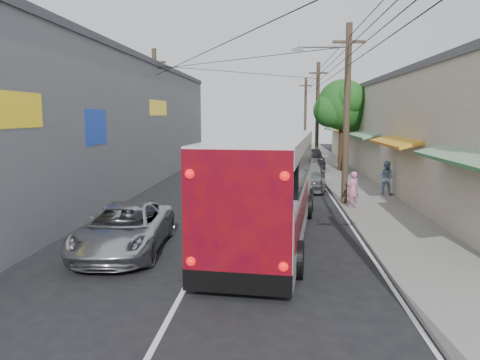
% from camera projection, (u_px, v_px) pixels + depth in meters
% --- Properties ---
extents(ground, '(120.00, 120.00, 0.00)m').
position_uv_depth(ground, '(160.00, 335.00, 8.71)').
color(ground, black).
rests_on(ground, ground).
extents(sidewalk, '(3.00, 80.00, 0.12)m').
position_uv_depth(sidewalk, '(349.00, 183.00, 27.95)').
color(sidewalk, slate).
rests_on(sidewalk, ground).
extents(building_right, '(7.09, 40.00, 6.25)m').
position_uv_depth(building_right, '(419.00, 130.00, 29.16)').
color(building_right, beige).
rests_on(building_right, ground).
extents(building_left, '(7.20, 36.00, 7.25)m').
position_uv_depth(building_left, '(90.00, 122.00, 26.63)').
color(building_left, gray).
rests_on(building_left, ground).
extents(utility_poles, '(11.80, 45.28, 8.00)m').
position_uv_depth(utility_poles, '(293.00, 114.00, 27.97)').
color(utility_poles, '#473828').
rests_on(utility_poles, ground).
extents(street_tree, '(4.40, 4.00, 6.60)m').
position_uv_depth(street_tree, '(344.00, 107.00, 33.23)').
color(street_tree, '#3F2B19').
rests_on(street_tree, ground).
extents(coach_bus, '(3.68, 11.94, 3.39)m').
position_uv_depth(coach_bus, '(270.00, 184.00, 15.76)').
color(coach_bus, silver).
rests_on(coach_bus, ground).
extents(jeepney, '(2.64, 5.20, 1.41)m').
position_uv_depth(jeepney, '(124.00, 229.00, 13.92)').
color(jeepney, '#B8B7BF').
rests_on(jeepney, ground).
extents(parked_suv, '(2.66, 5.47, 1.53)m').
position_uv_depth(parked_suv, '(306.00, 175.00, 26.06)').
color(parked_suv, gray).
rests_on(parked_suv, ground).
extents(parked_car_mid, '(2.23, 4.39, 1.43)m').
position_uv_depth(parked_car_mid, '(310.00, 162.00, 33.93)').
color(parked_car_mid, '#232428').
rests_on(parked_car_mid, ground).
extents(parked_car_far, '(2.09, 4.80, 1.53)m').
position_uv_depth(parked_car_far, '(309.00, 159.00, 35.29)').
color(parked_car_far, black).
rests_on(parked_car_far, ground).
extents(pedestrian_near, '(0.68, 0.58, 1.57)m').
position_uv_depth(pedestrian_near, '(353.00, 190.00, 19.95)').
color(pedestrian_near, '#CE6D99').
rests_on(pedestrian_near, sidewalk).
extents(pedestrian_far, '(1.04, 0.97, 1.69)m').
position_uv_depth(pedestrian_far, '(386.00, 178.00, 23.33)').
color(pedestrian_far, '#91ACD4').
rests_on(pedestrian_far, sidewalk).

